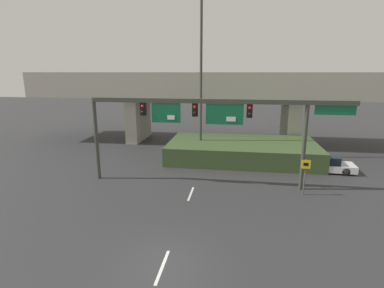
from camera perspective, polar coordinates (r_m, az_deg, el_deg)
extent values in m
plane|color=#2D2D30|center=(14.32, -5.36, -21.56)|extent=(160.00, 160.00, 0.00)
cube|color=silver|center=(14.07, -5.67, -22.24)|extent=(0.14, 2.40, 0.01)
cube|color=silver|center=(21.03, -0.23, -9.44)|extent=(0.14, 2.40, 0.01)
cube|color=silver|center=(28.60, 2.26, -3.15)|extent=(0.14, 2.40, 0.01)
cube|color=silver|center=(36.40, 3.67, 0.48)|extent=(0.14, 2.40, 0.01)
cylinder|color=#383D33|center=(24.21, -17.73, 0.91)|extent=(0.28, 0.28, 6.38)
cylinder|color=#383D33|center=(22.25, 20.56, -0.39)|extent=(0.28, 0.28, 6.38)
cube|color=#383D33|center=(21.29, 4.94, 8.11)|extent=(18.59, 0.32, 0.32)
cube|color=black|center=(22.38, -9.26, 6.62)|extent=(0.40, 0.28, 0.95)
sphere|color=red|center=(22.19, -9.42, 7.11)|extent=(0.22, 0.22, 0.22)
sphere|color=black|center=(22.24, -9.37, 6.02)|extent=(0.22, 0.22, 0.22)
cube|color=black|center=(21.52, 0.59, 6.52)|extent=(0.40, 0.28, 0.95)
sphere|color=red|center=(21.33, 0.52, 7.04)|extent=(0.22, 0.22, 0.22)
sphere|color=black|center=(21.38, 0.52, 5.90)|extent=(0.22, 0.22, 0.22)
cube|color=black|center=(21.34, 10.91, 6.22)|extent=(0.40, 0.28, 0.95)
sphere|color=red|center=(21.14, 10.96, 6.73)|extent=(0.22, 0.22, 0.22)
sphere|color=black|center=(21.19, 10.90, 5.59)|extent=(0.22, 0.22, 0.22)
cube|color=#115B38|center=(21.85, -4.97, 5.94)|extent=(2.13, 0.08, 1.43)
cube|color=white|center=(21.76, -4.03, 5.07)|extent=(0.53, 0.03, 0.31)
cube|color=#115B38|center=(21.27, 6.22, 5.66)|extent=(2.64, 0.08, 1.46)
cube|color=white|center=(21.25, 7.44, 4.72)|extent=(0.66, 0.03, 0.32)
cube|color=#115B38|center=(22.21, 25.64, 5.82)|extent=(2.63, 0.07, 0.64)
cylinder|color=#4C4C4C|center=(21.82, 20.66, -5.92)|extent=(0.08, 0.08, 2.54)
cube|color=yellow|center=(21.50, 20.89, -3.64)|extent=(0.60, 0.03, 0.60)
cube|color=black|center=(21.49, 20.89, -3.65)|extent=(0.33, 0.01, 0.21)
cylinder|color=#383D33|center=(28.69, 1.74, 14.46)|extent=(0.24, 0.24, 17.35)
cube|color=#A39E93|center=(35.54, 3.83, 10.45)|extent=(42.66, 7.32, 1.96)
cube|color=#A39E93|center=(32.05, 3.34, 12.68)|extent=(42.66, 0.40, 0.90)
cube|color=#A39E93|center=(37.77, -10.15, 4.89)|extent=(1.40, 5.86, 5.34)
cube|color=#A39E93|center=(36.32, 18.18, 4.09)|extent=(1.40, 5.86, 5.34)
cube|color=#384C28|center=(29.41, 9.50, -1.15)|extent=(13.95, 7.72, 1.70)
cube|color=silver|center=(27.81, 23.96, -3.90)|extent=(4.79, 2.11, 0.56)
cube|color=black|center=(27.60, 23.70, -2.67)|extent=(2.53, 1.81, 0.66)
cylinder|color=black|center=(28.97, 26.42, -3.73)|extent=(0.65, 0.25, 0.64)
cylinder|color=black|center=(27.44, 27.27, -4.73)|extent=(0.65, 0.25, 0.64)
cylinder|color=black|center=(28.33, 20.71, -3.54)|extent=(0.65, 0.25, 0.64)
cylinder|color=black|center=(26.77, 21.25, -4.56)|extent=(0.65, 0.25, 0.64)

